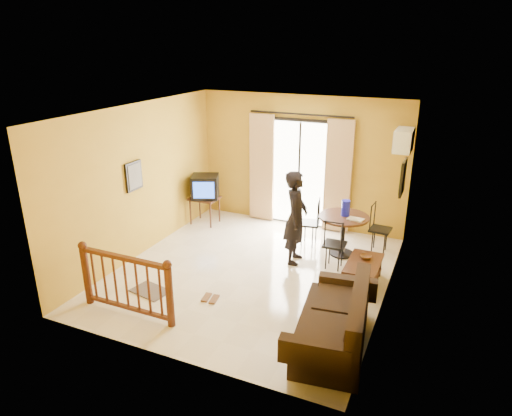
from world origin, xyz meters
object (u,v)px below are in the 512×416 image
at_px(dining_table, 343,224).
at_px(television, 205,187).
at_px(coffee_table, 363,270).
at_px(standing_person, 296,218).
at_px(sofa, 337,325).

bearing_deg(dining_table, television, 174.22).
bearing_deg(dining_table, coffee_table, -59.22).
height_order(television, dining_table, television).
bearing_deg(standing_person, television, 60.68).
bearing_deg(dining_table, sofa, -77.72).
height_order(television, standing_person, standing_person).
relative_size(television, sofa, 0.37).
xyz_separation_m(television, standing_person, (2.40, -0.95, 0.00)).
relative_size(television, standing_person, 0.41).
xyz_separation_m(dining_table, coffee_table, (0.59, -1.00, -0.34)).
bearing_deg(standing_person, sofa, -155.91).
bearing_deg(television, standing_person, -44.31).
bearing_deg(television, sofa, -62.36).
bearing_deg(sofa, dining_table, 94.82).
relative_size(dining_table, coffee_table, 1.00).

